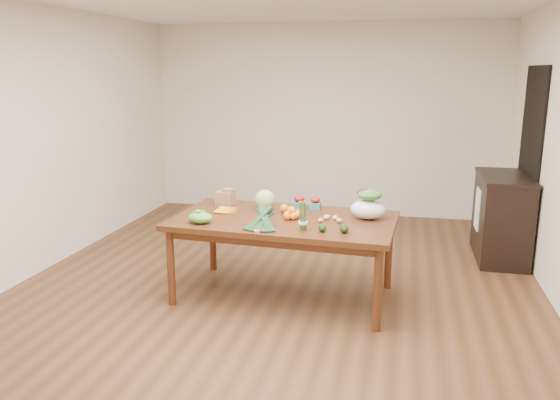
% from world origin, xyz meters
% --- Properties ---
extents(floor, '(6.00, 6.00, 0.00)m').
position_xyz_m(floor, '(0.00, 0.00, 0.00)').
color(floor, brown).
rests_on(floor, ground).
extents(room_walls, '(5.02, 6.02, 2.70)m').
position_xyz_m(room_walls, '(0.00, 0.00, 1.35)').
color(room_walls, white).
rests_on(room_walls, floor).
extents(dining_table, '(2.03, 1.20, 0.75)m').
position_xyz_m(dining_table, '(0.11, -0.17, 0.38)').
color(dining_table, '#442410').
rests_on(dining_table, floor).
extents(doorway_dark, '(0.02, 1.00, 2.10)m').
position_xyz_m(doorway_dark, '(2.48, 1.60, 1.05)').
color(doorway_dark, black).
rests_on(doorway_dark, floor).
extents(cabinet, '(0.52, 1.02, 0.94)m').
position_xyz_m(cabinet, '(2.22, 1.41, 0.47)').
color(cabinet, black).
rests_on(cabinet, floor).
extents(dish_towel, '(0.02, 0.28, 0.45)m').
position_xyz_m(dish_towel, '(1.96, 1.40, 0.55)').
color(dish_towel, white).
rests_on(dish_towel, cabinet).
extents(paper_bag, '(0.23, 0.20, 0.16)m').
position_xyz_m(paper_bag, '(-0.57, 0.20, 0.83)').
color(paper_bag, '#905F40').
rests_on(paper_bag, dining_table).
extents(cabbage, '(0.19, 0.19, 0.19)m').
position_xyz_m(cabbage, '(-0.13, 0.08, 0.85)').
color(cabbage, '#A3BC6C').
rests_on(cabbage, dining_table).
extents(strawberry_basket_a, '(0.12, 0.12, 0.10)m').
position_xyz_m(strawberry_basket_a, '(0.18, 0.19, 0.80)').
color(strawberry_basket_a, '#B90C0E').
rests_on(strawberry_basket_a, dining_table).
extents(strawberry_basket_b, '(0.11, 0.11, 0.09)m').
position_xyz_m(strawberry_basket_b, '(0.33, 0.22, 0.80)').
color(strawberry_basket_b, red).
rests_on(strawberry_basket_b, dining_table).
extents(orange_a, '(0.08, 0.08, 0.08)m').
position_xyz_m(orange_a, '(0.07, 0.01, 0.79)').
color(orange_a, '#E7560E').
rests_on(orange_a, dining_table).
extents(orange_b, '(0.08, 0.08, 0.08)m').
position_xyz_m(orange_b, '(0.15, -0.04, 0.79)').
color(orange_b, '#FF620F').
rests_on(orange_b, dining_table).
extents(orange_c, '(0.08, 0.08, 0.08)m').
position_xyz_m(orange_c, '(0.25, -0.13, 0.79)').
color(orange_c, orange).
rests_on(orange_c, dining_table).
extents(mandarin_cluster, '(0.19, 0.19, 0.10)m').
position_xyz_m(mandarin_cluster, '(0.19, -0.16, 0.80)').
color(mandarin_cluster, orange).
rests_on(mandarin_cluster, dining_table).
extents(carrots, '(0.23, 0.26, 0.03)m').
position_xyz_m(carrots, '(-0.46, -0.07, 0.76)').
color(carrots, orange).
rests_on(carrots, dining_table).
extents(snap_pea_bag, '(0.22, 0.17, 0.10)m').
position_xyz_m(snap_pea_bag, '(-0.56, -0.50, 0.80)').
color(snap_pea_bag, '#4B9833').
rests_on(snap_pea_bag, dining_table).
extents(kale_bunch, '(0.34, 0.42, 0.16)m').
position_xyz_m(kale_bunch, '(-0.00, -0.56, 0.83)').
color(kale_bunch, black).
rests_on(kale_bunch, dining_table).
extents(asparagus_bundle, '(0.09, 0.12, 0.26)m').
position_xyz_m(asparagus_bundle, '(0.35, -0.51, 0.88)').
color(asparagus_bundle, '#506F33').
rests_on(asparagus_bundle, dining_table).
extents(potato_a, '(0.05, 0.04, 0.04)m').
position_xyz_m(potato_a, '(0.49, -0.15, 0.77)').
color(potato_a, tan).
rests_on(potato_a, dining_table).
extents(potato_b, '(0.05, 0.04, 0.04)m').
position_xyz_m(potato_b, '(0.46, -0.25, 0.77)').
color(potato_b, tan).
rests_on(potato_b, dining_table).
extents(potato_c, '(0.05, 0.05, 0.04)m').
position_xyz_m(potato_c, '(0.57, -0.14, 0.77)').
color(potato_c, tan).
rests_on(potato_c, dining_table).
extents(potato_d, '(0.05, 0.05, 0.05)m').
position_xyz_m(potato_d, '(0.49, -0.13, 0.77)').
color(potato_d, tan).
rests_on(potato_d, dining_table).
extents(potato_e, '(0.05, 0.05, 0.05)m').
position_xyz_m(potato_e, '(0.62, -0.23, 0.77)').
color(potato_e, tan).
rests_on(potato_e, dining_table).
extents(avocado_a, '(0.09, 0.11, 0.06)m').
position_xyz_m(avocado_a, '(0.51, -0.52, 0.78)').
color(avocado_a, black).
rests_on(avocado_a, dining_table).
extents(avocado_b, '(0.10, 0.12, 0.07)m').
position_xyz_m(avocado_b, '(0.69, -0.51, 0.79)').
color(avocado_b, black).
rests_on(avocado_b, dining_table).
extents(salad_bag, '(0.33, 0.25, 0.24)m').
position_xyz_m(salad_bag, '(0.85, -0.03, 0.87)').
color(salad_bag, silver).
rests_on(salad_bag, dining_table).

